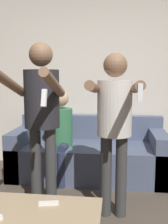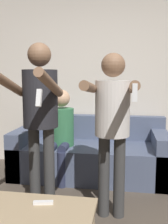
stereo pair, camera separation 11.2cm
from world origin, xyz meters
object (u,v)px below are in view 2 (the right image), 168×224
Objects in this scene: person_standing_right at (112,117)px; remote_far at (43,203)px; couch at (90,155)px; person_standing_left at (40,108)px; coffee_table at (28,218)px; person_seated at (61,130)px.

person_standing_right is 10.25× the size of remote_far.
couch is 1.37m from person_standing_left.
person_standing_left is 0.93m from remote_far.
coffee_table is (0.15, -0.77, -0.69)m from person_standing_left.
person_seated is at bearing -152.21° from couch.
couch is 1.73× the size of person_seated.
person_standing_left is 0.71m from person_standing_right.
person_standing_left is 10.93× the size of remote_far.
person_standing_right is 1.14m from coffee_table.
coffee_table is (0.17, -1.65, -0.30)m from person_seated.
person_standing_left is at bearing 101.28° from coffee_table.
person_standing_right is at bearing -50.47° from person_seated.
couch reaches higher than remote_far.
person_seated reaches higher than couch.
person_standing_right is 0.98m from remote_far.
couch is at bearing 83.92° from coffee_table.
couch is 1.23× the size of person_standing_left.
couch is 13.41× the size of remote_far.
person_standing_right is (0.35, -1.06, 0.71)m from couch.
couch is 1.31× the size of person_standing_right.
remote_far is at bearing -94.29° from couch.
remote_far is (-0.13, -1.69, 0.14)m from couch.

